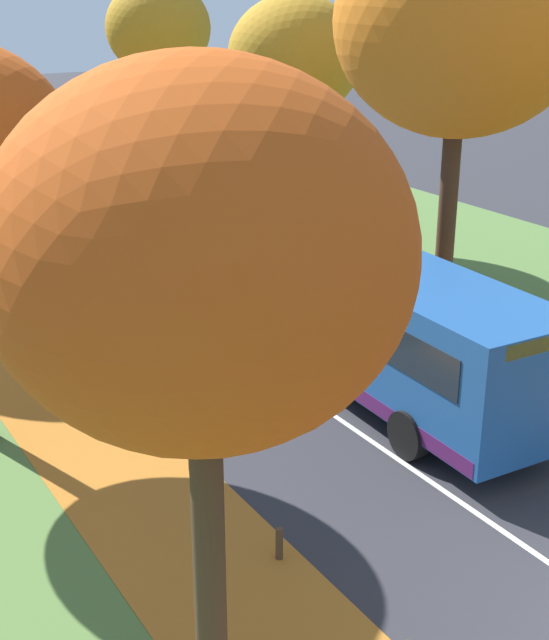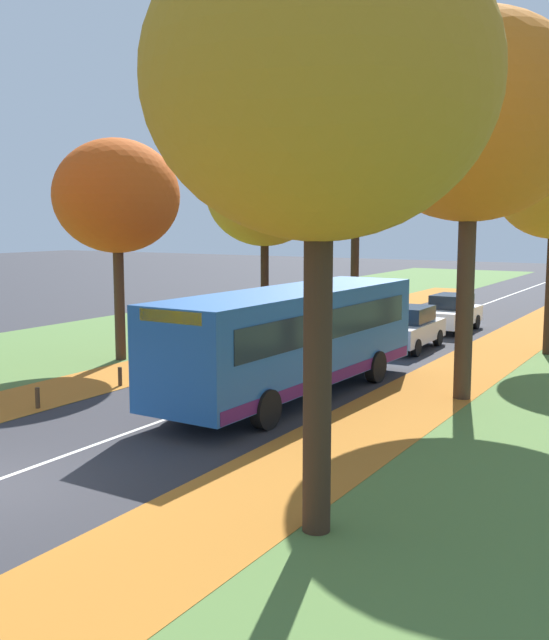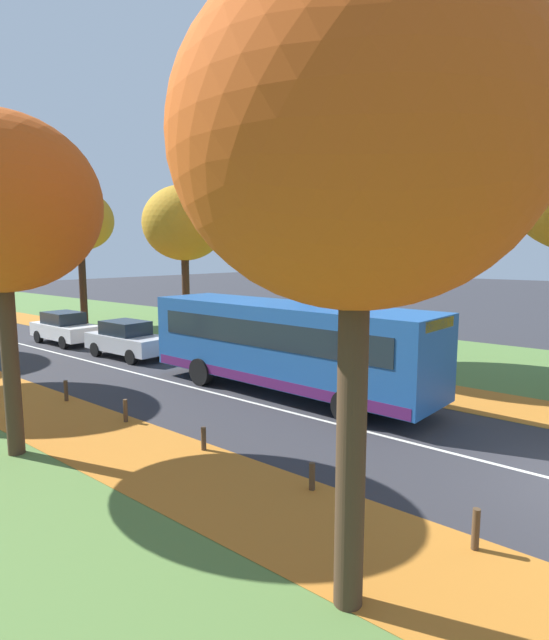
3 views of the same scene
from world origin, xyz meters
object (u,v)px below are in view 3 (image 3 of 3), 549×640
(bollard_fifth, at_px, (125,411))
(bus, at_px, (286,343))
(bollard_third, at_px, (312,477))
(bollard_fourth, at_px, (204,439))
(bollard_sixth, at_px, (66,391))
(tree_right_far, at_px, (80,221))
(bollard_second, at_px, (476,529))
(car_silver_lead, at_px, (127,339))
(tree_right_near, at_px, (308,179))
(tree_left_nearest, at_px, (358,143))
(car_white_following, at_px, (65,328))
(tree_right_mid, at_px, (184,224))

(bollard_fifth, xyz_separation_m, bus, (5.04, -1.65, 1.38))
(bollard_third, distance_m, bollard_fourth, 3.12)
(bollard_third, xyz_separation_m, bollard_fourth, (0.02, 3.12, 0.00))
(bollard_sixth, height_order, bus, bus)
(tree_right_far, height_order, bollard_second, tree_right_far)
(bus, bearing_deg, car_silver_lead, 89.76)
(bollard_second, bearing_deg, bollard_fifth, 89.85)
(bollard_fifth, bearing_deg, car_silver_lead, 55.08)
(bollard_fourth, bearing_deg, tree_right_near, 21.43)
(tree_left_nearest, distance_m, car_white_following, 22.93)
(bollard_sixth, bearing_deg, tree_left_nearest, -101.22)
(tree_right_mid, bearing_deg, bollard_second, -118.53)
(tree_right_far, relative_size, car_silver_lead, 2.02)
(tree_left_nearest, xyz_separation_m, bollard_third, (2.32, 2.20, -5.64))
(tree_right_mid, xyz_separation_m, car_silver_lead, (-4.82, -1.62, -5.30))
(tree_right_near, xyz_separation_m, bollard_fifth, (-9.19, -0.48, -7.23))
(bollard_fourth, relative_size, car_white_following, 0.13)
(bollard_third, distance_m, car_white_following, 19.57)
(bus, bearing_deg, bollard_fifth, 161.92)
(bollard_second, bearing_deg, bollard_fourth, 89.71)
(tree_right_near, bearing_deg, bollard_sixth, 164.02)
(bollard_sixth, xyz_separation_m, car_white_following, (5.09, 9.53, 0.48))
(tree_right_mid, height_order, tree_right_far, tree_right_far)
(tree_right_near, distance_m, bollard_fifth, 11.70)
(bollard_fourth, distance_m, car_white_following, 16.57)
(tree_right_far, bearing_deg, bollard_fifth, -117.17)
(tree_right_near, height_order, car_white_following, tree_right_near)
(bollard_third, xyz_separation_m, car_silver_lead, (5.09, 13.52, 0.53))
(bollard_second, bearing_deg, tree_right_mid, 61.47)
(bollard_sixth, bearing_deg, car_silver_lead, 39.09)
(bollard_sixth, bearing_deg, bus, -43.20)
(bollard_third, relative_size, car_silver_lead, 0.13)
(tree_right_mid, relative_size, bollard_second, 11.88)
(tree_left_nearest, height_order, tree_right_near, tree_right_near)
(tree_right_near, distance_m, bus, 7.47)
(bollard_fifth, relative_size, bus, 0.06)
(car_silver_lead, bearing_deg, car_white_following, 90.29)
(bus, bearing_deg, car_white_following, 89.96)
(bollard_second, bearing_deg, bus, 56.72)
(tree_right_mid, height_order, car_silver_lead, tree_right_mid)
(bollard_third, relative_size, bus, 0.05)
(bollard_fourth, xyz_separation_m, bollard_sixth, (-0.04, 6.24, 0.05))
(car_silver_lead, bearing_deg, bollard_third, -110.64)
(bollard_fourth, bearing_deg, bus, 16.33)
(car_silver_lead, xyz_separation_m, car_white_following, (-0.03, 5.38, 0.00))
(tree_right_near, height_order, tree_right_mid, tree_right_near)
(tree_right_mid, bearing_deg, tree_right_near, -94.85)
(bollard_sixth, relative_size, car_silver_lead, 0.16)
(tree_right_mid, relative_size, bollard_third, 14.57)
(bollard_third, height_order, bus, bus)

